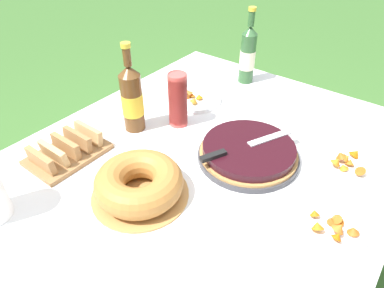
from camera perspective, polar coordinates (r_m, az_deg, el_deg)
The scene contains 13 objects.
ground_plane at distance 1.72m, azimuth 1.60°, elevation -20.57°, with size 16.00×16.00×0.00m, color #3D6B2D.
garden_table at distance 1.23m, azimuth 2.10°, elevation -4.57°, with size 1.47×1.19×0.69m.
tablecloth at distance 1.20m, azimuth 2.15°, elevation -2.82°, with size 1.48×1.20×0.10m.
berry_tart at distance 1.18m, azimuth 9.37°, elevation -1.37°, with size 0.35×0.35×0.06m.
serving_knife at distance 1.15m, azimuth 8.35°, elevation -0.42°, with size 0.35×0.18×0.01m.
bundt_cake at distance 1.03m, azimuth -8.81°, elevation -6.50°, with size 0.30×0.30×0.10m.
cup_stack at distance 1.30m, azimuth -2.38°, elevation 7.34°, with size 0.07×0.07×0.21m.
cider_bottle_green at distance 1.64m, azimuth 9.27°, elevation 14.47°, with size 0.07×0.07×0.34m.
cider_bottle_amber at distance 1.29m, azimuth -9.97°, elevation 7.46°, with size 0.08×0.08×0.34m.
snack_plate_near at distance 1.51m, azimuth 0.40°, elevation 7.62°, with size 0.23×0.23×0.05m.
snack_plate_left at distance 1.26m, azimuth 24.21°, elevation -2.89°, with size 0.23×0.23×0.06m.
snack_plate_far at distance 1.04m, azimuth 22.27°, elevation -12.34°, with size 0.20×0.20×0.06m.
bread_board at distance 1.25m, azimuth -20.13°, elevation -0.98°, with size 0.26×0.18×0.07m.
Camera 1 is at (-0.75, -0.52, 1.45)m, focal length 32.00 mm.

